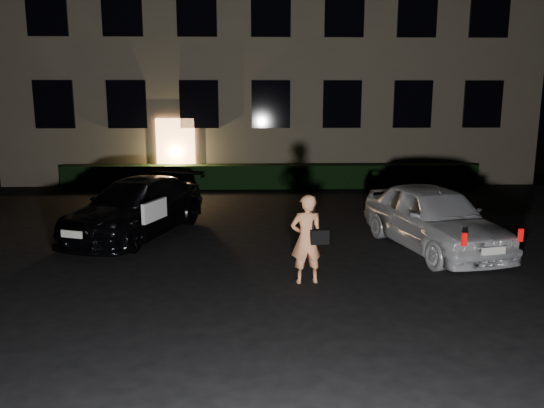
{
  "coord_description": "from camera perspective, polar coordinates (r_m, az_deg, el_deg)",
  "views": [
    {
      "loc": [
        -0.54,
        -8.63,
        3.24
      ],
      "look_at": [
        -0.23,
        2.0,
        1.1
      ],
      "focal_mm": 35.0,
      "sensor_mm": 36.0,
      "label": 1
    }
  ],
  "objects": [
    {
      "name": "building",
      "position": [
        23.78,
        -0.41,
        18.03
      ],
      "size": [
        20.0,
        8.11,
        12.0
      ],
      "color": "#716650",
      "rests_on": "ground"
    },
    {
      "name": "hatch",
      "position": [
        11.94,
        16.96,
        -1.38
      ],
      "size": [
        2.55,
        4.41,
        1.41
      ],
      "rotation": [
        0.0,
        0.0,
        0.22
      ],
      "color": "silver",
      "rests_on": "ground"
    },
    {
      "name": "hedge",
      "position": [
        19.34,
        -0.08,
        3.0
      ],
      "size": [
        15.0,
        0.7,
        0.85
      ],
      "primitive_type": "cube",
      "color": "black",
      "rests_on": "ground"
    },
    {
      "name": "man",
      "position": [
        9.34,
        3.8,
        -3.76
      ],
      "size": [
        0.7,
        0.47,
        1.6
      ],
      "rotation": [
        0.0,
        0.0,
        3.29
      ],
      "color": "#E18C5D",
      "rests_on": "ground"
    },
    {
      "name": "ground",
      "position": [
        9.23,
        1.8,
        -9.18
      ],
      "size": [
        80.0,
        80.0,
        0.0
      ],
      "primitive_type": "plane",
      "color": "black",
      "rests_on": "ground"
    },
    {
      "name": "sedan",
      "position": [
        13.11,
        -14.4,
        -0.34
      ],
      "size": [
        3.27,
        4.9,
        1.32
      ],
      "rotation": [
        0.0,
        0.0,
        -0.34
      ],
      "color": "black",
      "rests_on": "ground"
    }
  ]
}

